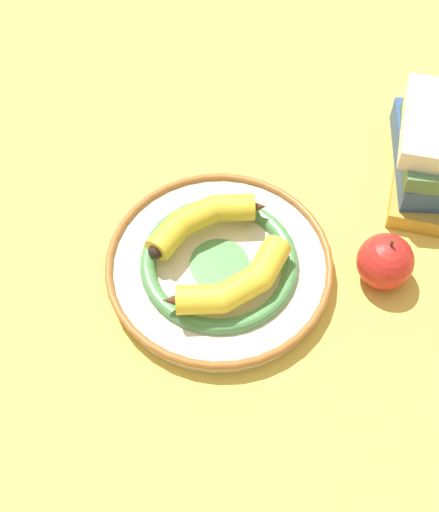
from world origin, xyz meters
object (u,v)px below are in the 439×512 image
(banana_b, at_px, (203,219))
(banana_a, at_px, (234,284))
(apple, at_px, (385,261))
(decorative_bowl, at_px, (219,265))

(banana_b, bearing_deg, banana_a, 83.30)
(banana_a, distance_m, apple, 0.21)
(decorative_bowl, xyz_separation_m, apple, (0.09, -0.20, 0.02))
(decorative_bowl, xyz_separation_m, banana_a, (-0.04, -0.04, 0.04))
(decorative_bowl, height_order, banana_a, banana_a)
(apple, bearing_deg, decorative_bowl, 113.95)
(decorative_bowl, height_order, banana_b, banana_b)
(decorative_bowl, distance_m, banana_b, 0.07)
(banana_a, xyz_separation_m, banana_b, (0.07, 0.08, -0.00))
(decorative_bowl, relative_size, apple, 3.49)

